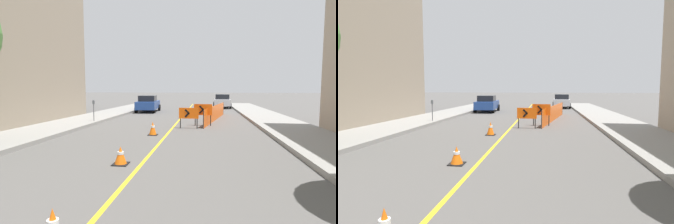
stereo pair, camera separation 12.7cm
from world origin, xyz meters
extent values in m
cube|color=gold|center=(0.00, 22.01, 0.00)|extent=(0.12, 44.02, 0.01)
cube|color=gray|center=(-6.44, 22.01, 0.09)|extent=(3.10, 44.02, 0.18)
cube|color=gray|center=(6.44, 22.01, 0.09)|extent=(3.10, 44.02, 0.18)
cylinder|color=white|center=(-0.23, 8.82, 0.37)|extent=(0.16, 0.16, 0.09)
cube|color=black|center=(-0.61, 12.91, 0.01)|extent=(0.46, 0.46, 0.03)
cone|color=orange|center=(-0.61, 12.91, 0.29)|extent=(0.37, 0.37, 0.51)
cylinder|color=white|center=(-0.61, 12.91, 0.35)|extent=(0.19, 0.19, 0.08)
cube|color=black|center=(-0.66, 17.90, 0.01)|extent=(0.45, 0.45, 0.03)
cone|color=orange|center=(-0.66, 17.90, 0.34)|extent=(0.36, 0.36, 0.62)
cylinder|color=white|center=(-0.66, 17.90, 0.42)|extent=(0.19, 0.19, 0.10)
cube|color=#EF560C|center=(0.93, 20.26, 0.87)|extent=(1.11, 0.08, 0.61)
cube|color=black|center=(0.85, 20.22, 0.96)|extent=(0.30, 0.02, 0.30)
cube|color=black|center=(0.85, 20.22, 0.78)|extent=(0.30, 0.02, 0.30)
cylinder|color=black|center=(0.46, 20.26, 0.28)|extent=(0.06, 0.06, 0.57)
cylinder|color=black|center=(1.40, 20.26, 0.28)|extent=(0.06, 0.06, 0.57)
cube|color=#EF560C|center=(1.71, 21.46, 0.99)|extent=(1.09, 0.11, 0.67)
cube|color=black|center=(1.63, 21.42, 1.08)|extent=(0.32, 0.04, 0.32)
cube|color=black|center=(1.63, 21.42, 0.89)|extent=(0.32, 0.04, 0.32)
cylinder|color=black|center=(1.25, 21.46, 0.33)|extent=(0.06, 0.06, 0.65)
cylinder|color=black|center=(2.18, 21.46, 0.33)|extent=(0.06, 0.06, 0.65)
cube|color=#EF560C|center=(2.57, 24.53, 0.53)|extent=(1.65, 8.49, 1.06)
cylinder|color=#262626|center=(1.76, 20.29, 0.53)|extent=(0.05, 0.05, 1.06)
cylinder|color=#262626|center=(3.38, 28.77, 0.53)|extent=(0.05, 0.05, 1.06)
cube|color=navy|center=(-3.68, 30.44, 0.68)|extent=(2.05, 4.40, 0.72)
cube|color=black|center=(-3.68, 30.23, 1.31)|extent=(1.64, 2.02, 0.55)
cylinder|color=black|center=(-4.54, 31.78, 0.32)|extent=(0.26, 0.65, 0.64)
cylinder|color=black|center=(-2.83, 31.78, 0.32)|extent=(0.26, 0.65, 0.64)
cylinder|color=black|center=(-4.54, 29.11, 0.32)|extent=(0.26, 0.65, 0.64)
cylinder|color=black|center=(-2.83, 29.11, 0.32)|extent=(0.26, 0.65, 0.64)
cube|color=#B7B7BC|center=(3.74, 36.79, 0.68)|extent=(1.93, 4.35, 0.72)
cube|color=black|center=(3.74, 36.58, 1.31)|extent=(1.59, 1.98, 0.55)
cylinder|color=black|center=(2.88, 38.13, 0.32)|extent=(0.24, 0.65, 0.64)
cylinder|color=black|center=(4.59, 38.13, 0.32)|extent=(0.24, 0.65, 0.64)
cylinder|color=black|center=(2.88, 35.46, 0.32)|extent=(0.24, 0.65, 0.64)
cylinder|color=black|center=(4.59, 35.46, 0.32)|extent=(0.24, 0.65, 0.64)
cylinder|color=#4C4C51|center=(-5.24, 21.42, 0.73)|extent=(0.05, 0.05, 1.10)
cube|color=#565B60|center=(-5.24, 21.42, 1.38)|extent=(0.12, 0.10, 0.22)
sphere|color=#565B60|center=(-5.24, 21.42, 1.49)|extent=(0.11, 0.11, 0.11)
camera|label=1|loc=(1.89, 5.56, 2.25)|focal=28.00mm
camera|label=2|loc=(2.01, 5.58, 2.25)|focal=28.00mm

